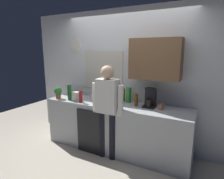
{
  "coord_description": "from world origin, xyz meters",
  "views": [
    {
      "loc": [
        1.47,
        -2.61,
        1.83
      ],
      "look_at": [
        -0.04,
        0.25,
        1.16
      ],
      "focal_mm": 30.16,
      "sensor_mm": 36.0,
      "label": 1
    }
  ],
  "objects": [
    {
      "name": "bottle_clear_soda",
      "position": [
        0.17,
        0.51,
        1.03
      ],
      "size": [
        0.09,
        0.09,
        0.28
      ],
      "primitive_type": "cylinder",
      "color": "#2D8C33",
      "rests_on": "kitchen_counter"
    },
    {
      "name": "bottle_dark_sauce",
      "position": [
        -0.01,
        0.15,
        0.98
      ],
      "size": [
        0.06,
        0.06,
        0.18
      ],
      "primitive_type": "cylinder",
      "color": "black",
      "rests_on": "kitchen_counter"
    },
    {
      "name": "coffee_maker",
      "position": [
        0.6,
        0.41,
        1.04
      ],
      "size": [
        0.2,
        0.2,
        0.33
      ],
      "color": "black",
      "rests_on": "kitchen_counter"
    },
    {
      "name": "cup_terracotta_mug",
      "position": [
        0.8,
        0.35,
        0.94
      ],
      "size": [
        0.08,
        0.08,
        0.09
      ],
      "primitive_type": "cylinder",
      "color": "#B26647",
      "rests_on": "kitchen_counter"
    },
    {
      "name": "cup_yellow_cup",
      "position": [
        -0.21,
        0.36,
        0.93
      ],
      "size": [
        0.07,
        0.07,
        0.08
      ],
      "primitive_type": "cylinder",
      "color": "yellow",
      "rests_on": "kitchen_counter"
    },
    {
      "name": "potted_plant",
      "position": [
        -1.18,
        0.11,
        1.02
      ],
      "size": [
        0.15,
        0.15,
        0.23
      ],
      "color": "#9E5638",
      "rests_on": "kitchen_counter"
    },
    {
      "name": "dish_soap",
      "position": [
        0.07,
        0.4,
        0.97
      ],
      "size": [
        0.06,
        0.06,
        0.18
      ],
      "color": "green",
      "rests_on": "kitchen_counter"
    },
    {
      "name": "cup_white_mug",
      "position": [
        -0.55,
        0.39,
        0.94
      ],
      "size": [
        0.08,
        0.08,
        0.09
      ],
      "primitive_type": "cylinder",
      "color": "white",
      "rests_on": "kitchen_counter"
    },
    {
      "name": "back_wall_assembly",
      "position": [
        0.08,
        0.7,
        1.36
      ],
      "size": [
        4.28,
        0.42,
        2.6
      ],
      "color": "silver",
      "rests_on": "ground_plane"
    },
    {
      "name": "bottle_green_wine",
      "position": [
        -0.9,
        0.12,
        1.04
      ],
      "size": [
        0.07,
        0.07,
        0.3
      ],
      "primitive_type": "cylinder",
      "color": "#195923",
      "rests_on": "kitchen_counter"
    },
    {
      "name": "bottle_olive_oil",
      "position": [
        0.06,
        0.5,
        1.02
      ],
      "size": [
        0.06,
        0.06,
        0.25
      ],
      "primitive_type": "cylinder",
      "color": "olive",
      "rests_on": "kitchen_counter"
    },
    {
      "name": "bottle_red_vinegar",
      "position": [
        -0.61,
        0.09,
        1.0
      ],
      "size": [
        0.06,
        0.06,
        0.22
      ],
      "primitive_type": "cylinder",
      "color": "maroon",
      "rests_on": "kitchen_counter"
    },
    {
      "name": "kitchen_counter",
      "position": [
        0.0,
        0.3,
        0.45
      ],
      "size": [
        2.68,
        0.64,
        0.89
      ],
      "primitive_type": "cube",
      "color": "#B2B7BC",
      "rests_on": "ground_plane"
    },
    {
      "name": "ground_plane",
      "position": [
        0.0,
        0.0,
        0.0
      ],
      "size": [
        8.0,
        8.0,
        0.0
      ],
      "primitive_type": "plane",
      "color": "beige"
    },
    {
      "name": "dishwasher_panel",
      "position": [
        -0.33,
        -0.03,
        0.4
      ],
      "size": [
        0.56,
        0.02,
        0.8
      ],
      "primitive_type": "cube",
      "color": "black",
      "rests_on": "ground_plane"
    },
    {
      "name": "person_at_sink",
      "position": [
        0.0,
        0.0,
        0.95
      ],
      "size": [
        0.57,
        0.22,
        1.6
      ],
      "rotation": [
        0.0,
        0.0,
        0.06
      ],
      "color": "black",
      "rests_on": "ground_plane"
    },
    {
      "name": "bottle_amber_beer",
      "position": [
        0.37,
        0.35,
        1.01
      ],
      "size": [
        0.06,
        0.06,
        0.23
      ],
      "primitive_type": "cylinder",
      "color": "brown",
      "rests_on": "kitchen_counter"
    },
    {
      "name": "storage_canister",
      "position": [
        -0.77,
        0.14,
        0.98
      ],
      "size": [
        0.14,
        0.14,
        0.17
      ],
      "primitive_type": "cylinder",
      "color": "silver",
      "rests_on": "kitchen_counter"
    },
    {
      "name": "mixing_bowl",
      "position": [
        -0.98,
        0.38,
        0.93
      ],
      "size": [
        0.22,
        0.22,
        0.08
      ],
      "primitive_type": "cylinder",
      "color": "orange",
      "rests_on": "kitchen_counter"
    }
  ]
}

